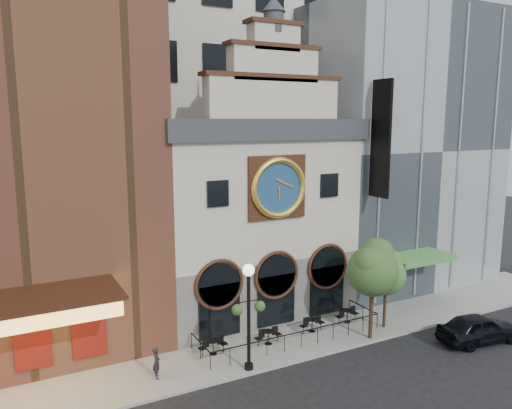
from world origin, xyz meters
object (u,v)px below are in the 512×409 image
object	(u,v)px
car_right	(479,328)
pedestrian	(157,363)
bistro_2	(312,324)
bistro_0	(213,346)
bistro_1	(268,336)
bistro_3	(347,315)
tree_right	(386,272)
tree_left	(373,267)
lamppost	(249,305)

from	to	relation	value
car_right	pedestrian	bearing A→B (deg)	83.93
bistro_2	car_right	bearing A→B (deg)	-34.41
bistro_0	bistro_1	distance (m)	3.15
bistro_2	bistro_3	world-z (taller)	same
bistro_1	tree_right	bearing A→B (deg)	-9.11
bistro_2	tree_left	size ratio (longest dim) A/B	0.28
bistro_2	bistro_0	bearing A→B (deg)	179.42
bistro_0	tree_right	world-z (taller)	tree_right
bistro_2	tree_right	size ratio (longest dim) A/B	0.34
car_right	bistro_2	bearing A→B (deg)	63.59
pedestrian	bistro_2	bearing A→B (deg)	-75.60
car_right	tree_left	xyz separation A→B (m)	(-5.16, 3.03, 3.48)
bistro_2	lamppost	world-z (taller)	lamppost
bistro_2	tree_left	world-z (taller)	tree_left
bistro_0	tree_right	size ratio (longest dim) A/B	0.34
bistro_2	bistro_3	size ratio (longest dim) A/B	1.00
car_right	tree_right	distance (m)	5.81
bistro_1	car_right	distance (m)	11.79
tree_right	bistro_2	bearing A→B (deg)	161.41
car_right	lamppost	size ratio (longest dim) A/B	0.90
bistro_2	lamppost	bearing A→B (deg)	-156.99
bistro_0	pedestrian	xyz separation A→B (m)	(-3.32, -1.00, 0.31)
bistro_3	tree_left	bearing A→B (deg)	-94.71
bistro_0	pedestrian	world-z (taller)	pedestrian
bistro_1	car_right	bearing A→B (deg)	-24.99
tree_left	bistro_1	bearing A→B (deg)	160.57
bistro_2	tree_right	bearing A→B (deg)	-18.59
lamppost	bistro_3	bearing A→B (deg)	21.62
bistro_1	car_right	world-z (taller)	car_right
tree_left	bistro_0	bearing A→B (deg)	165.38
bistro_2	lamppost	size ratio (longest dim) A/B	0.29
bistro_3	tree_right	world-z (taller)	tree_right
bistro_3	lamppost	size ratio (longest dim) A/B	0.29
bistro_2	tree_right	xyz separation A→B (m)	(4.19, -1.41, 2.91)
tree_left	tree_right	size ratio (longest dim) A/B	1.23
bistro_2	bistro_3	xyz separation A→B (m)	(2.67, 0.14, 0.00)
tree_left	tree_right	bearing A→B (deg)	24.58
tree_right	lamppost	bearing A→B (deg)	-175.02
pedestrian	tree_right	distance (m)	13.95
bistro_1	bistro_2	bearing A→B (deg)	4.66
bistro_3	car_right	world-z (taller)	car_right
car_right	lamppost	distance (m)	13.50
bistro_3	car_right	bearing A→B (deg)	-47.23
car_right	tree_right	xyz separation A→B (m)	(-3.44, 3.82, 2.70)
pedestrian	bistro_1	bearing A→B (deg)	-75.15
bistro_1	tree_left	distance (m)	6.92
bistro_3	lamppost	distance (m)	8.75
tree_left	tree_right	xyz separation A→B (m)	(1.72, 0.79, -0.78)
bistro_2	pedestrian	size ratio (longest dim) A/B	1.02
bistro_1	tree_left	bearing A→B (deg)	-19.43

